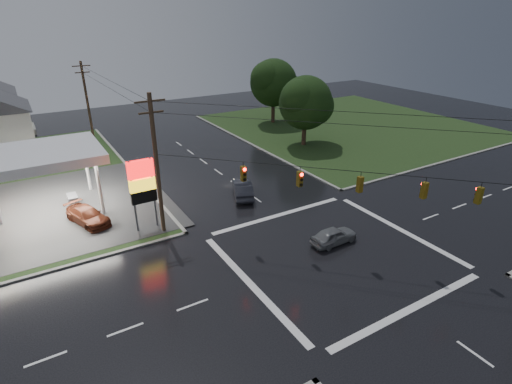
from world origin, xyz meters
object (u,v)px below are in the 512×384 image
pylon_sign (142,183)px  car_pump (88,216)px  car_crossing (334,236)px  utility_pole_n (87,101)px  car_north (242,189)px  utility_pole_nw (157,164)px  tree_ne_near (306,103)px  tree_ne_far (274,83)px

pylon_sign → car_pump: 6.23m
car_crossing → car_pump: size_ratio=0.80×
utility_pole_n → car_north: 27.74m
car_north → car_pump: car_north is taller
car_crossing → pylon_sign: bearing=49.6°
pylon_sign → car_north: size_ratio=1.27×
utility_pole_nw → utility_pole_n: utility_pole_nw is taller
tree_ne_near → pylon_sign: bearing=-155.0°
car_pump → utility_pole_nw: bearing=-62.5°
pylon_sign → tree_ne_near: bearing=25.0°
utility_pole_n → car_pump: (-4.93, -24.00, -4.79)m
utility_pole_n → car_pump: 24.96m
utility_pole_nw → tree_ne_near: size_ratio=1.22×
car_north → car_pump: 13.76m
tree_ne_near → tree_ne_far: tree_ne_far is taller
pylon_sign → utility_pole_nw: (1.00, -1.00, 1.71)m
car_north → tree_ne_near: bearing=-123.6°
utility_pole_n → tree_ne_far: (26.65, -4.01, 0.71)m
utility_pole_nw → car_crossing: (10.45, -8.43, -5.08)m
pylon_sign → utility_pole_nw: size_ratio=0.55×
utility_pole_nw → tree_ne_far: bearing=42.6°
pylon_sign → car_north: 10.35m
pylon_sign → car_north: pylon_sign is taller
car_north → car_pump: size_ratio=1.00×
utility_pole_nw → utility_pole_n: (0.00, 28.50, -0.25)m
tree_ne_near → utility_pole_n: bearing=145.9°
pylon_sign → tree_ne_near: tree_ne_near is taller
utility_pole_n → tree_ne_near: size_ratio=1.17×
car_crossing → utility_pole_nw: bearing=50.2°
utility_pole_nw → car_north: size_ratio=2.33×
utility_pole_nw → car_pump: (-4.93, 4.50, -5.04)m
tree_ne_far → car_crossing: bearing=-116.2°
pylon_sign → utility_pole_n: (1.00, 27.50, 1.46)m
tree_ne_near → car_crossing: tree_ne_near is taller
pylon_sign → car_north: bearing=9.3°
utility_pole_nw → tree_ne_far: (26.65, 24.49, 0.46)m
utility_pole_n → tree_ne_near: bearing=-34.1°
utility_pole_nw → car_north: 10.33m
car_north → car_crossing: (1.75, -11.01, -0.13)m
car_crossing → tree_ne_far: bearing=-27.1°
utility_pole_n → tree_ne_far: utility_pole_n is taller
car_pump → tree_ne_far: bearing=12.3°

